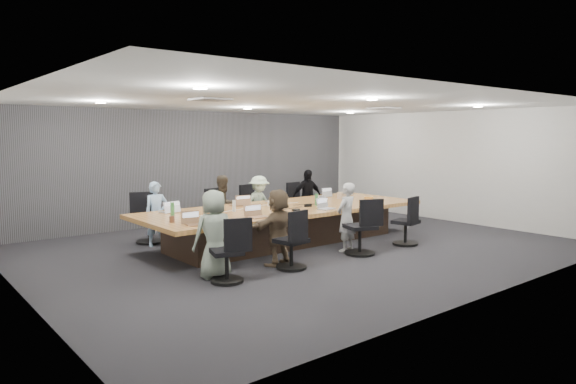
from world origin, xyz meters
TOP-DOWN VIEW (x-y plane):
  - floor at (0.00, 0.00)m, footprint 10.00×8.00m
  - ceiling at (0.00, 0.00)m, footprint 10.00×8.00m
  - wall_back at (0.00, 4.00)m, footprint 10.00×0.00m
  - wall_front at (0.00, -4.00)m, footprint 10.00×0.00m
  - wall_left at (-5.00, 0.00)m, footprint 0.00×8.00m
  - wall_right at (5.00, 0.00)m, footprint 0.00×8.00m
  - curtain at (0.00, 3.92)m, footprint 9.80×0.04m
  - conference_table at (0.00, 0.50)m, footprint 6.00×2.20m
  - chair_0 at (-2.17, 2.20)m, footprint 0.74×0.74m
  - chair_1 at (-0.61, 2.20)m, footprint 0.64×0.64m
  - chair_2 at (0.32, 2.20)m, footprint 0.69×0.69m
  - chair_3 at (1.78, 2.20)m, footprint 0.59×0.59m
  - chair_4 at (-2.47, -1.20)m, footprint 0.66×0.66m
  - chair_5 at (-1.23, -1.20)m, footprint 0.61×0.61m
  - chair_6 at (0.40, -1.20)m, footprint 0.74×0.74m
  - chair_7 at (1.73, -1.20)m, footprint 0.63×0.63m
  - person_0 at (-2.17, 1.85)m, footprint 0.50×0.36m
  - laptop_0 at (-2.17, 1.30)m, footprint 0.35×0.26m
  - person_1 at (-0.61, 1.85)m, footprint 0.69×0.56m
  - laptop_1 at (-0.61, 1.30)m, footprint 0.37×0.27m
  - person_2 at (0.32, 1.85)m, footprint 0.85×0.52m
  - laptop_2 at (0.32, 1.30)m, footprint 0.38×0.30m
  - person_3 at (1.78, 1.85)m, footprint 0.85×0.50m
  - laptop_3 at (1.78, 1.30)m, footprint 0.29×0.21m
  - person_4 at (-2.47, -0.85)m, footprint 0.71×0.50m
  - laptop_4 at (-2.47, -0.30)m, footprint 0.34×0.26m
  - person_5 at (-1.23, -0.85)m, footprint 1.25×0.60m
  - laptop_5 at (-1.23, -0.30)m, footprint 0.38×0.27m
  - person_6 at (0.40, -0.85)m, footprint 0.53×0.41m
  - laptop_6 at (0.40, -0.30)m, footprint 0.37×0.29m
  - bottle_green_left at (-2.37, 0.74)m, footprint 0.07×0.07m
  - bottle_green_right at (0.63, 0.24)m, footprint 0.08×0.08m
  - bottle_clear at (-1.16, 0.60)m, footprint 0.07×0.07m
  - cup_white_far at (-0.19, 0.77)m, footprint 0.08×0.08m
  - cup_white_near at (1.26, 0.91)m, footprint 0.10×0.10m
  - mug_brown at (-2.65, 0.20)m, footprint 0.11×0.11m
  - mic_left at (-0.17, -0.05)m, footprint 0.18×0.15m
  - mic_right at (-0.09, 0.65)m, footprint 0.16×0.13m
  - stapler at (0.36, 0.20)m, footprint 0.17×0.07m
  - canvas_bag at (1.91, 0.71)m, footprint 0.29×0.20m
  - snack_packet at (2.36, 0.37)m, footprint 0.23×0.23m

SIDE VIEW (x-z plane):
  - floor at x=0.00m, z-range 0.00..0.00m
  - chair_4 at x=-2.47m, z-range 0.00..0.77m
  - chair_7 at x=1.73m, z-range 0.00..0.78m
  - chair_5 at x=-1.23m, z-range 0.00..0.78m
  - conference_table at x=0.00m, z-range 0.03..0.77m
  - chair_3 at x=1.78m, z-range 0.00..0.81m
  - chair_1 at x=-0.61m, z-range 0.00..0.81m
  - chair_2 at x=0.32m, z-range 0.00..0.86m
  - chair_0 at x=-2.17m, z-range 0.00..0.86m
  - chair_6 at x=0.40m, z-range 0.00..0.87m
  - person_2 at x=0.32m, z-range 0.00..1.27m
  - person_0 at x=-2.17m, z-range 0.00..1.28m
  - person_5 at x=-1.23m, z-range 0.00..1.29m
  - person_6 at x=0.40m, z-range 0.00..1.30m
  - person_1 at x=-0.61m, z-range 0.00..1.33m
  - person_3 at x=1.78m, z-range 0.00..1.36m
  - person_4 at x=-2.47m, z-range 0.00..1.36m
  - laptop_0 at x=-2.17m, z-range 0.74..0.76m
  - laptop_1 at x=-0.61m, z-range 0.74..0.76m
  - laptop_2 at x=0.32m, z-range 0.74..0.76m
  - laptop_3 at x=1.78m, z-range 0.74..0.76m
  - laptop_4 at x=-2.47m, z-range 0.74..0.76m
  - laptop_5 at x=-1.23m, z-range 0.74..0.76m
  - laptop_6 at x=0.40m, z-range 0.74..0.76m
  - mic_right at x=-0.09m, z-range 0.74..0.77m
  - mic_left at x=-0.17m, z-range 0.74..0.77m
  - snack_packet at x=2.36m, z-range 0.74..0.78m
  - stapler at x=0.36m, z-range 0.74..0.80m
  - cup_white_near at x=1.26m, z-range 0.74..0.84m
  - cup_white_far at x=-0.19m, z-range 0.74..0.84m
  - mug_brown at x=-2.65m, z-range 0.74..0.85m
  - canvas_bag at x=1.91m, z-range 0.74..0.89m
  - bottle_clear at x=-1.16m, z-range 0.74..0.96m
  - bottle_green_right at x=0.63m, z-range 0.74..0.98m
  - bottle_green_left at x=-2.37m, z-range 0.74..1.00m
  - wall_back at x=0.00m, z-range 0.00..2.80m
  - wall_front at x=0.00m, z-range 0.00..2.80m
  - wall_left at x=-5.00m, z-range 0.00..2.80m
  - wall_right at x=5.00m, z-range 0.00..2.80m
  - curtain at x=0.00m, z-range 0.00..2.80m
  - ceiling at x=0.00m, z-range 2.80..2.80m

